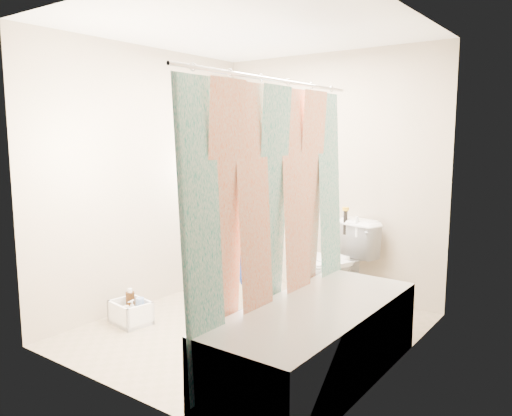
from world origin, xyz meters
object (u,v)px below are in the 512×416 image
Objects in this scene: plumber at (255,212)px; cleaning_caddy at (131,313)px; toilet at (334,265)px; bathtub at (316,340)px.

plumber reaches higher than cleaning_caddy.
toilet is 1.87m from cleaning_caddy.
plumber reaches higher than bathtub.
toilet is at bearing 134.24° from plumber.
toilet is 0.92m from plumber.
toilet reaches higher than cleaning_caddy.
bathtub is 1.76m from cleaning_caddy.
plumber is (-1.04, 0.74, 0.66)m from bathtub.
cleaning_caddy is (-1.75, -0.07, -0.18)m from bathtub.
toilet reaches higher than bathtub.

